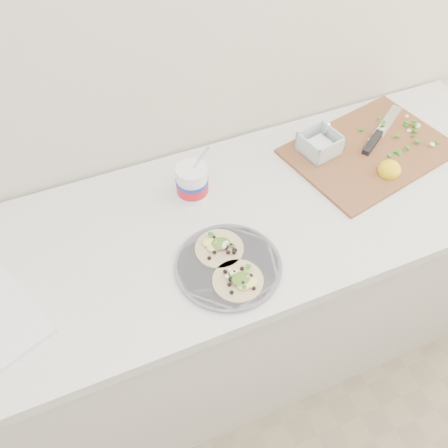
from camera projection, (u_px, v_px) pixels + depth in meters
name	position (u px, v px, depth m)	size (l,w,h in m)	color
counter	(174.00, 316.00, 1.75)	(2.44, 0.66, 0.90)	silver
taco_plate	(228.00, 264.00, 1.33)	(0.29, 0.29, 0.04)	slate
tub	(193.00, 180.00, 1.46)	(0.10, 0.10, 0.22)	white
cutboard	(365.00, 147.00, 1.63)	(0.58, 0.46, 0.08)	brown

